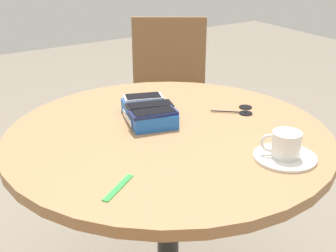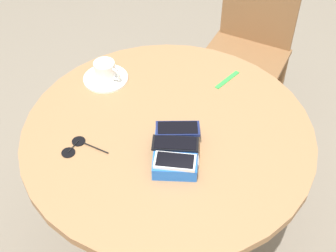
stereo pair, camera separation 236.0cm
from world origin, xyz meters
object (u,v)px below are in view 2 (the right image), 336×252
phone_navy (178,129)px  phone_white (175,161)px  phone_box (176,151)px  chair_far_side (246,52)px  round_table (168,154)px  saucer (106,78)px  sunglasses (76,147)px  lanyard_strap (227,80)px  coffee_cup (105,70)px  phone_black (174,144)px

phone_navy → phone_white: bearing=163.7°
phone_box → chair_far_side: 0.96m
round_table → saucer: (0.31, 0.17, 0.12)m
phone_white → sunglasses: phone_white is taller
round_table → phone_box: phone_box is taller
phone_navy → lanyard_strap: bearing=-43.9°
coffee_cup → saucer: bearing=47.1°
round_table → phone_box: size_ratio=4.18×
chair_far_side → lanyard_strap: bearing=150.3°
round_table → saucer: 0.37m
phone_white → phone_black: size_ratio=0.89×
round_table → sunglasses: (-0.01, 0.30, 0.12)m
phone_navy → lanyard_strap: (0.26, -0.25, -0.05)m
phone_box → sunglasses: bearing=71.9°
phone_box → coffee_cup: 0.45m
phone_white → chair_far_side: size_ratio=0.15×
phone_box → phone_navy: size_ratio=1.56×
phone_navy → sunglasses: bearing=84.0°
coffee_cup → sunglasses: 0.35m
chair_far_side → phone_black: bearing=145.5°
lanyard_strap → phone_box: bearing=140.4°
saucer → chair_far_side: (0.35, -0.69, -0.24)m
saucer → coffee_cup: coffee_cup is taller
phone_box → lanyard_strap: size_ratio=1.82×
saucer → lanyard_strap: bearing=-102.6°
round_table → phone_black: phone_black is taller
phone_box → chair_far_side: size_ratio=0.25×
phone_box → coffee_cup: coffee_cup is taller
phone_black → coffee_cup: 0.44m
phone_box → lanyard_strap: bearing=-39.6°
phone_box → phone_navy: phone_navy is taller
phone_black → phone_navy: size_ratio=1.04×
phone_box → phone_white: size_ratio=1.69×
chair_far_side → saucer: bearing=116.8°
phone_black → saucer: (0.41, 0.17, -0.05)m
phone_navy → chair_far_side: bearing=-35.5°
phone_white → saucer: phone_white is taller
coffee_cup → lanyard_strap: bearing=-102.5°
sunglasses → chair_far_side: 1.09m
phone_black → saucer: size_ratio=0.93×
phone_navy → chair_far_side: size_ratio=0.16×
round_table → phone_navy: (-0.05, -0.02, 0.17)m
coffee_cup → round_table: bearing=-151.1°
coffee_cup → lanyard_strap: size_ratio=0.71×
saucer → sunglasses: bearing=157.6°
phone_black → sunglasses: (0.09, 0.30, -0.05)m
saucer → coffee_cup: 0.04m
phone_black → chair_far_side: bearing=-34.5°
lanyard_strap → phone_navy: bearing=136.1°
phone_box → saucer: (0.42, 0.17, -0.02)m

